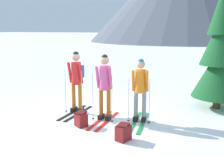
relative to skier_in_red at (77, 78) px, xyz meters
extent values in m
plane|color=white|center=(0.94, -0.04, -1.04)|extent=(400.00, 400.00, 0.00)
cube|color=black|center=(0.11, -0.11, -1.03)|extent=(0.13, 1.55, 0.02)
cube|color=black|center=(-0.11, -0.11, -1.03)|extent=(0.13, 1.55, 0.02)
cube|color=black|center=(0.11, -0.01, -0.96)|extent=(0.12, 0.26, 0.12)
cylinder|color=#B76019|center=(0.11, -0.01, -0.49)|extent=(0.11, 0.11, 0.86)
cube|color=black|center=(-0.11, -0.01, -0.96)|extent=(0.12, 0.26, 0.12)
cylinder|color=#B76019|center=(-0.11, -0.01, -0.49)|extent=(0.11, 0.11, 0.86)
cylinder|color=red|center=(0.00, -0.01, 0.15)|extent=(0.28, 0.28, 0.65)
sphere|color=tan|center=(0.00, -0.01, 0.62)|extent=(0.23, 0.23, 0.23)
sphere|color=black|center=(0.00, -0.01, 0.69)|extent=(0.18, 0.18, 0.18)
cylinder|color=red|center=(0.18, -0.07, 0.16)|extent=(0.08, 0.21, 0.61)
cylinder|color=red|center=(-0.18, -0.08, 0.16)|extent=(0.08, 0.21, 0.61)
cylinder|color=#A5A5AD|center=(0.27, -0.18, -0.39)|extent=(0.02, 0.02, 1.29)
cylinder|color=black|center=(0.27, -0.18, -0.98)|extent=(0.07, 0.07, 0.01)
cylinder|color=#A5A5AD|center=(-0.27, -0.20, -0.39)|extent=(0.02, 0.02, 1.29)
cylinder|color=black|center=(-0.27, -0.20, -0.98)|extent=(0.07, 0.07, 0.01)
cube|color=#384C99|center=(0.00, 0.16, 0.18)|extent=(0.26, 0.17, 0.36)
cube|color=red|center=(1.16, -0.36, -1.03)|extent=(0.19, 1.62, 0.02)
cube|color=red|center=(0.94, -0.38, -1.03)|extent=(0.19, 1.62, 0.02)
cube|color=black|center=(1.15, -0.26, -0.96)|extent=(0.13, 0.27, 0.12)
cylinder|color=#B76019|center=(1.15, -0.26, -0.49)|extent=(0.11, 0.11, 0.85)
cube|color=black|center=(0.93, -0.28, -0.96)|extent=(0.13, 0.27, 0.12)
cylinder|color=#B76019|center=(0.93, -0.28, -0.49)|extent=(0.11, 0.11, 0.85)
cylinder|color=#E55193|center=(1.04, -0.27, 0.13)|extent=(0.28, 0.28, 0.64)
sphere|color=tan|center=(1.04, -0.27, 0.60)|extent=(0.23, 0.23, 0.23)
sphere|color=black|center=(1.04, -0.27, 0.67)|extent=(0.17, 0.17, 0.17)
cylinder|color=#E55193|center=(1.22, -0.32, 0.15)|extent=(0.09, 0.21, 0.61)
cylinder|color=#E55193|center=(0.86, -0.34, 0.15)|extent=(0.09, 0.21, 0.61)
cylinder|color=#A5A5AD|center=(1.32, -0.43, -0.40)|extent=(0.02, 0.02, 1.28)
cylinder|color=black|center=(1.32, -0.43, -0.98)|extent=(0.07, 0.07, 0.01)
cylinder|color=#A5A5AD|center=(0.78, -0.47, -0.40)|extent=(0.02, 0.02, 1.28)
cylinder|color=black|center=(0.78, -0.47, -0.98)|extent=(0.07, 0.07, 0.01)
cube|color=green|center=(2.07, -0.08, -1.03)|extent=(0.34, 1.67, 0.02)
cube|color=green|center=(1.85, -0.11, -1.03)|extent=(0.34, 1.67, 0.02)
cube|color=black|center=(2.06, 0.02, -0.96)|extent=(0.15, 0.27, 0.12)
cylinder|color=gray|center=(2.06, 0.02, -0.52)|extent=(0.11, 0.11, 0.80)
cube|color=black|center=(1.84, -0.02, -0.96)|extent=(0.15, 0.27, 0.12)
cylinder|color=gray|center=(1.84, -0.02, -0.52)|extent=(0.11, 0.11, 0.80)
cylinder|color=orange|center=(1.95, 0.00, 0.07)|extent=(0.28, 0.28, 0.60)
sphere|color=tan|center=(1.95, 0.00, 0.51)|extent=(0.22, 0.22, 0.22)
sphere|color=#1E6B7A|center=(1.95, 0.00, 0.57)|extent=(0.16, 0.16, 0.16)
cylinder|color=orange|center=(2.13, -0.03, 0.08)|extent=(0.11, 0.21, 0.57)
cylinder|color=orange|center=(1.78, -0.09, 0.08)|extent=(0.11, 0.21, 0.57)
cylinder|color=#A5A5AD|center=(2.24, -0.14, -0.44)|extent=(0.02, 0.02, 1.21)
cylinder|color=black|center=(2.24, -0.14, -0.98)|extent=(0.07, 0.07, 0.01)
cylinder|color=#A5A5AD|center=(1.71, -0.22, -0.44)|extent=(0.02, 0.02, 1.21)
cylinder|color=black|center=(1.71, -0.22, -0.98)|extent=(0.07, 0.07, 0.01)
cube|color=#384C99|center=(1.92, 0.17, 0.10)|extent=(0.28, 0.20, 0.36)
cylinder|color=#51381E|center=(3.78, 2.13, -0.67)|extent=(0.23, 0.23, 0.75)
cone|color=#195628|center=(3.78, 2.13, 0.12)|extent=(1.60, 1.60, 1.57)
cone|color=#195628|center=(3.78, 2.13, 1.11)|extent=(1.22, 1.22, 1.57)
cone|color=#195628|center=(3.78, 2.13, 2.03)|extent=(0.87, 0.87, 1.57)
cube|color=maroon|center=(1.99, -1.32, -0.87)|extent=(0.33, 0.38, 0.34)
cube|color=maroon|center=(1.99, -1.32, -0.68)|extent=(0.22, 0.28, 0.04)
cube|color=maroon|center=(0.69, -0.95, -0.87)|extent=(0.40, 0.37, 0.34)
cube|color=maroon|center=(0.69, -0.95, -0.68)|extent=(0.22, 0.28, 0.04)
camera|label=1|loc=(4.00, -6.43, 1.39)|focal=41.99mm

